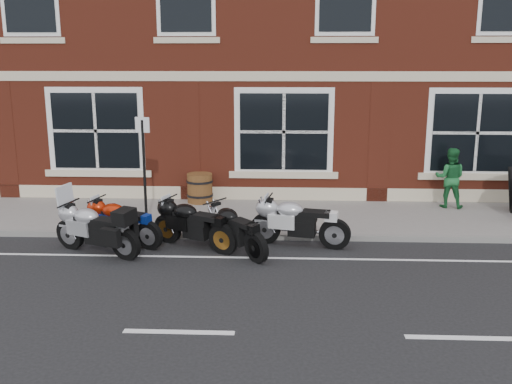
% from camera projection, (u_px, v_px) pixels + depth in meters
% --- Properties ---
extents(ground, '(80.00, 80.00, 0.00)m').
position_uv_depth(ground, '(206.00, 261.00, 11.06)').
color(ground, black).
rests_on(ground, ground).
extents(sidewalk, '(30.00, 3.00, 0.12)m').
position_uv_depth(sidewalk, '(222.00, 217.00, 13.97)').
color(sidewalk, slate).
rests_on(sidewalk, ground).
extents(kerb, '(30.00, 0.16, 0.12)m').
position_uv_depth(kerb, '(215.00, 236.00, 12.43)').
color(kerb, slate).
rests_on(kerb, ground).
extents(moto_touring_silver, '(1.95, 0.99, 1.37)m').
position_uv_depth(moto_touring_silver, '(95.00, 227.00, 11.36)').
color(moto_touring_silver, black).
rests_on(moto_touring_silver, ground).
extents(moto_sport_red, '(1.85, 0.92, 0.89)m').
position_uv_depth(moto_sport_red, '(122.00, 221.00, 11.95)').
color(moto_sport_red, black).
rests_on(moto_sport_red, ground).
extents(moto_sport_black, '(1.87, 1.12, 0.93)m').
position_uv_depth(moto_sport_black, '(194.00, 223.00, 11.72)').
color(moto_sport_black, black).
rests_on(moto_sport_black, ground).
extents(moto_sport_silver, '(2.10, 0.61, 0.95)m').
position_uv_depth(moto_sport_silver, '(298.00, 220.00, 11.84)').
color(moto_sport_silver, black).
rests_on(moto_sport_silver, ground).
extents(moto_naked_black, '(1.39, 1.62, 0.91)m').
position_uv_depth(moto_naked_black, '(235.00, 228.00, 11.43)').
color(moto_naked_black, black).
rests_on(moto_naked_black, ground).
extents(pedestrian_right, '(0.88, 0.77, 1.53)m').
position_uv_depth(pedestrian_right, '(450.00, 178.00, 14.47)').
color(pedestrian_right, '#1B602E').
rests_on(pedestrian_right, sidewalk).
extents(barrel_planter, '(0.70, 0.70, 0.77)m').
position_uv_depth(barrel_planter, '(200.00, 188.00, 15.06)').
color(barrel_planter, '#443312').
rests_on(barrel_planter, sidewalk).
extents(parking_sign, '(0.34, 0.10, 2.44)m').
position_uv_depth(parking_sign, '(144.00, 163.00, 12.93)').
color(parking_sign, black).
rests_on(parking_sign, sidewalk).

